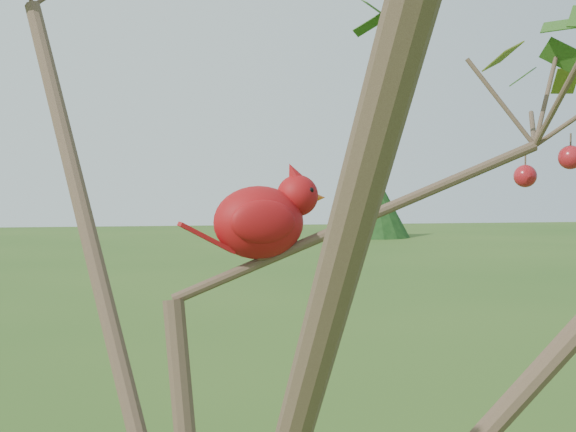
# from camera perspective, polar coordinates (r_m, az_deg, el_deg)

# --- Properties ---
(crabapple_tree) EXTENTS (2.35, 2.05, 2.95)m
(crabapple_tree) POSITION_cam_1_polar(r_m,az_deg,el_deg) (1.05, -4.78, 1.79)
(crabapple_tree) COLOR #3F2C22
(crabapple_tree) RESTS_ON ground
(cardinal) EXTENTS (0.25, 0.14, 0.17)m
(cardinal) POSITION_cam_1_polar(r_m,az_deg,el_deg) (1.17, -1.95, -0.20)
(cardinal) COLOR #A10D15
(cardinal) RESTS_ON ground
(distant_trees) EXTENTS (44.62, 13.19, 2.98)m
(distant_trees) POSITION_cam_1_polar(r_m,az_deg,el_deg) (24.87, -14.19, 0.29)
(distant_trees) COLOR #3F2C22
(distant_trees) RESTS_ON ground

